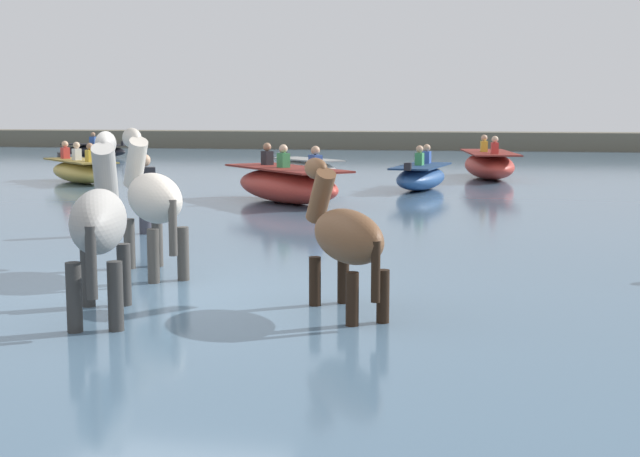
% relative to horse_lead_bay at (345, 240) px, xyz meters
% --- Properties ---
extents(ground_plane, '(120.00, 120.00, 0.00)m').
position_rel_horse_lead_bay_xyz_m(ground_plane, '(-2.06, 0.37, -1.08)').
color(ground_plane, '#666051').
extents(water_surface, '(90.00, 90.00, 0.38)m').
position_rel_horse_lead_bay_xyz_m(water_surface, '(-2.06, 10.37, -0.89)').
color(water_surface, slate).
rests_on(water_surface, ground).
extents(horse_lead_bay, '(1.17, 1.56, 1.82)m').
position_rel_horse_lead_bay_xyz_m(horse_lead_bay, '(0.00, 0.00, 0.00)').
color(horse_lead_bay, brown).
rests_on(horse_lead_bay, ground).
extents(horse_trailing_pinto, '(1.44, 1.71, 2.08)m').
position_rel_horse_lead_bay_xyz_m(horse_trailing_pinto, '(-2.56, 1.59, 0.15)').
color(horse_trailing_pinto, beige).
rests_on(horse_trailing_pinto, ground).
extents(horse_flank_grey, '(0.96, 1.91, 2.09)m').
position_rel_horse_lead_bay_xyz_m(horse_flank_grey, '(-2.22, -0.58, 0.16)').
color(horse_flank_grey, gray).
rests_on(horse_flank_grey, ground).
extents(boat_mid_outer, '(1.84, 4.14, 1.23)m').
position_rel_horse_lead_bay_xyz_m(boat_mid_outer, '(1.27, 17.21, -0.32)').
color(boat_mid_outer, '#BC382D').
rests_on(boat_mid_outer, water_surface).
extents(boat_far_offshore, '(3.01, 2.98, 1.09)m').
position_rel_horse_lead_bay_xyz_m(boat_far_offshore, '(-9.39, 13.61, -0.38)').
color(boat_far_offshore, gold).
rests_on(boat_far_offshore, water_surface).
extents(boat_mid_channel, '(2.47, 2.43, 0.70)m').
position_rel_horse_lead_bay_xyz_m(boat_mid_channel, '(-3.75, 16.11, -0.42)').
color(boat_mid_channel, silver).
rests_on(boat_mid_channel, water_surface).
extents(boat_far_inshore, '(3.13, 1.67, 1.02)m').
position_rel_horse_lead_bay_xyz_m(boat_far_inshore, '(-14.48, 25.33, -0.42)').
color(boat_far_inshore, black).
rests_on(boat_far_inshore, water_surface).
extents(boat_distant_west, '(3.32, 3.47, 1.22)m').
position_rel_horse_lead_bay_xyz_m(boat_distant_west, '(-2.85, 9.74, -0.32)').
color(boat_distant_west, '#BC382D').
rests_on(boat_distant_west, water_surface).
extents(boat_near_starboard, '(1.40, 3.04, 1.07)m').
position_rel_horse_lead_bay_xyz_m(boat_near_starboard, '(-0.33, 13.32, -0.39)').
color(boat_near_starboard, '#28518E').
rests_on(boat_near_starboard, water_surface).
extents(person_onlooker_left, '(0.38, 0.32, 1.63)m').
position_rel_horse_lead_bay_xyz_m(person_onlooker_left, '(-3.95, 4.75, -0.21)').
color(person_onlooker_left, '#383842').
rests_on(person_onlooker_left, ground).
extents(far_shoreline, '(80.00, 2.40, 1.23)m').
position_rel_horse_lead_bay_xyz_m(far_shoreline, '(-2.06, 35.54, -0.46)').
color(far_shoreline, '#605B4C').
rests_on(far_shoreline, ground).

